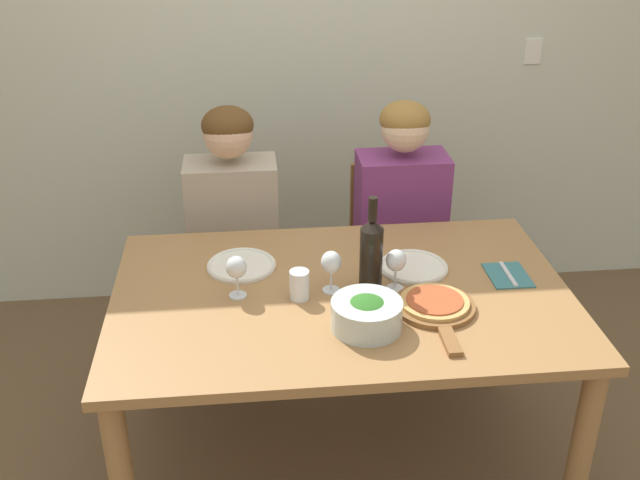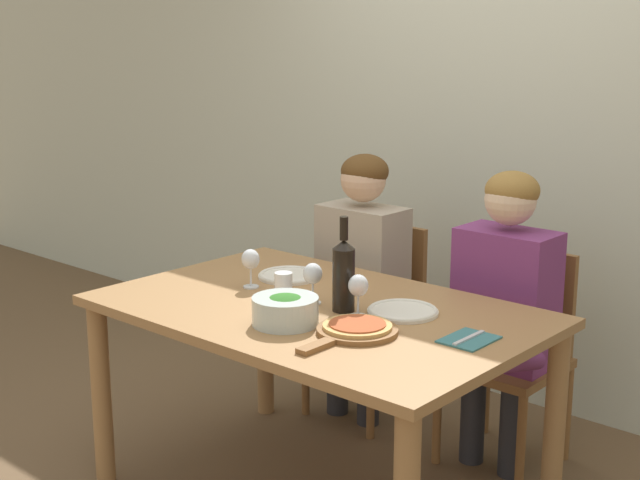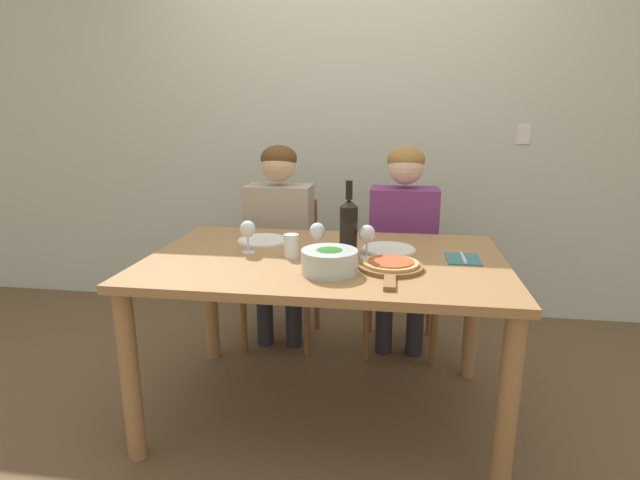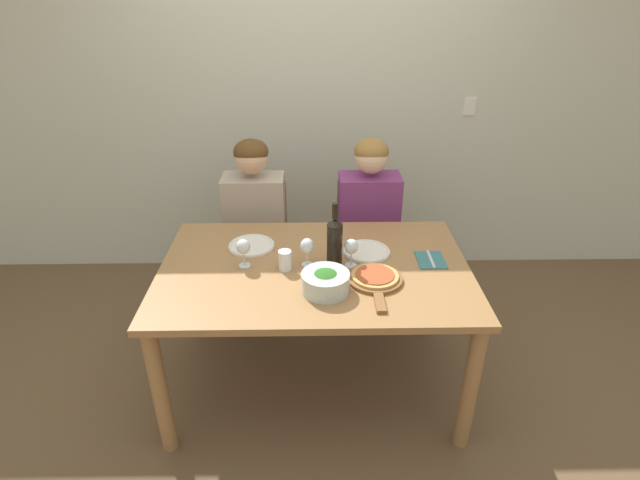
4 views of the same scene
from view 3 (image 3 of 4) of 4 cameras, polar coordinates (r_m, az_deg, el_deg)
ground_plane at (r=2.53m, az=0.54°, el=-18.88°), size 40.00×40.00×0.00m
back_wall at (r=3.48m, az=3.88°, el=13.71°), size 10.00×0.06×2.70m
dining_table at (r=2.24m, az=0.58°, el=-4.51°), size 1.56×1.01×0.77m
chair_left at (r=3.12m, az=-4.14°, el=-2.80°), size 0.42×0.42×0.86m
chair_right at (r=3.05m, az=9.26°, el=-3.37°), size 0.42×0.42×0.86m
person_woman at (r=2.95m, az=-4.69°, el=1.33°), size 0.47×0.51×1.21m
person_man at (r=2.87m, az=9.48°, el=0.83°), size 0.47×0.51×1.21m
wine_bottle at (r=2.18m, az=3.29°, el=1.52°), size 0.08×0.08×0.34m
broccoli_bowl at (r=1.97m, az=1.09°, el=-2.41°), size 0.22×0.22×0.10m
dinner_plate_left at (r=2.47m, az=-6.55°, el=-0.05°), size 0.25×0.25×0.02m
dinner_plate_right at (r=2.31m, az=7.84°, el=-1.08°), size 0.25×0.25×0.02m
pizza_on_board at (r=2.04m, az=8.06°, el=-2.96°), size 0.27×0.41×0.04m
wine_glass_left at (r=2.26m, az=-8.26°, el=1.06°), size 0.07×0.07×0.15m
wine_glass_right at (r=2.16m, az=5.39°, el=0.51°), size 0.07×0.07×0.15m
wine_glass_centre at (r=2.19m, az=-0.30°, el=0.81°), size 0.07×0.07×0.15m
water_tumbler at (r=2.19m, az=-3.30°, el=-0.66°), size 0.07×0.07×0.10m
fork_on_napkin at (r=2.25m, az=16.04°, el=-2.08°), size 0.14×0.18×0.01m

